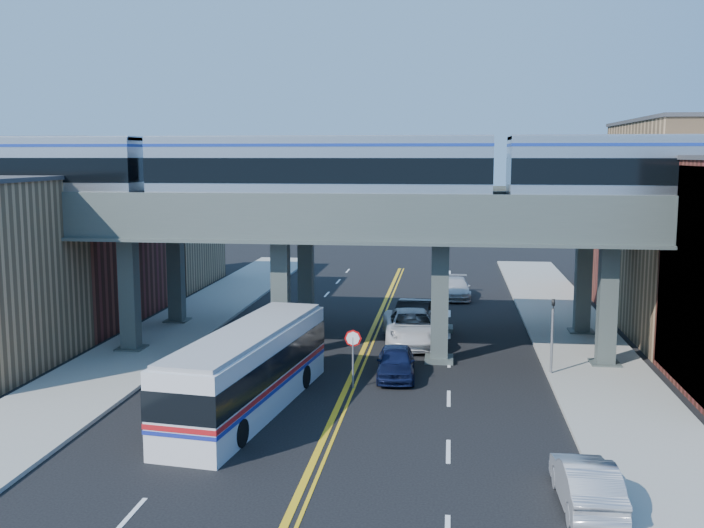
% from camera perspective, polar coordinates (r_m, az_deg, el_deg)
% --- Properties ---
extents(ground, '(120.00, 120.00, 0.00)m').
position_cam_1_polar(ground, '(32.20, -1.13, -10.54)').
color(ground, black).
rests_on(ground, ground).
extents(sidewalk_west, '(5.00, 70.00, 0.16)m').
position_cam_1_polar(sidewalk_west, '(44.42, -14.13, -5.48)').
color(sidewalk_west, gray).
rests_on(sidewalk_west, ground).
extents(sidewalk_east, '(5.00, 70.00, 0.16)m').
position_cam_1_polar(sidewalk_east, '(42.07, 16.71, -6.33)').
color(sidewalk_east, gray).
rests_on(sidewalk_east, ground).
extents(building_west_b, '(8.00, 14.00, 11.00)m').
position_cam_1_polar(building_west_b, '(51.80, -19.17, 2.29)').
color(building_west_b, brown).
rests_on(building_west_b, ground).
extents(building_west_c, '(8.00, 10.00, 8.00)m').
position_cam_1_polar(building_west_c, '(63.80, -13.96, 2.12)').
color(building_west_c, '#A27B54').
rests_on(building_west_c, ground).
extents(building_east_b, '(8.00, 14.00, 12.00)m').
position_cam_1_polar(building_east_b, '(48.50, 24.01, 2.28)').
color(building_east_b, '#A27B54').
rests_on(building_east_b, ground).
extents(building_east_c, '(8.00, 10.00, 9.00)m').
position_cam_1_polar(building_east_c, '(61.14, 20.43, 2.08)').
color(building_east_c, brown).
rests_on(building_east_c, ground).
extents(mural_panel, '(0.10, 9.50, 9.50)m').
position_cam_1_polar(mural_panel, '(36.10, 23.36, -1.40)').
color(mural_panel, teal).
rests_on(mural_panel, ground).
extents(elevated_viaduct_near, '(52.00, 3.60, 7.40)m').
position_cam_1_polar(elevated_viaduct_near, '(38.65, 0.54, 2.40)').
color(elevated_viaduct_near, '#3E4846').
rests_on(elevated_viaduct_near, ground).
extents(elevated_viaduct_far, '(52.00, 3.60, 7.40)m').
position_cam_1_polar(elevated_viaduct_far, '(45.59, 1.55, 3.24)').
color(elevated_viaduct_far, '#3E4846').
rests_on(elevated_viaduct_far, ground).
extents(transit_train, '(51.73, 3.25, 3.79)m').
position_cam_1_polar(transit_train, '(38.76, -2.39, 6.81)').
color(transit_train, black).
rests_on(transit_train, elevated_viaduct_near).
extents(stop_sign, '(0.76, 0.09, 2.63)m').
position_cam_1_polar(stop_sign, '(34.52, 0.07, -6.22)').
color(stop_sign, slate).
rests_on(stop_sign, ground).
extents(traffic_signal, '(0.15, 0.18, 4.10)m').
position_cam_1_polar(traffic_signal, '(37.38, 14.37, -4.52)').
color(traffic_signal, slate).
rests_on(traffic_signal, ground).
extents(transit_bus, '(4.26, 12.43, 3.14)m').
position_cam_1_polar(transit_bus, '(31.97, -7.53, -7.72)').
color(transit_bus, silver).
rests_on(transit_bus, ground).
extents(car_lane_a, '(1.96, 4.37, 1.46)m').
position_cam_1_polar(car_lane_a, '(36.45, 3.21, -7.14)').
color(car_lane_a, '#0F1639').
rests_on(car_lane_a, ground).
extents(car_lane_b, '(2.43, 5.61, 1.80)m').
position_cam_1_polar(car_lane_b, '(45.64, 4.49, -3.85)').
color(car_lane_b, '#2A2A2C').
rests_on(car_lane_b, ground).
extents(car_lane_c, '(3.70, 6.74, 1.79)m').
position_cam_1_polar(car_lane_c, '(42.95, 4.37, -4.60)').
color(car_lane_c, white).
rests_on(car_lane_c, ground).
extents(car_lane_d, '(2.14, 5.01, 1.44)m').
position_cam_1_polar(car_lane_d, '(56.73, 7.57, -1.76)').
color(car_lane_d, '#BCBCC1').
rests_on(car_lane_d, ground).
extents(car_parked_curb, '(1.65, 4.43, 1.45)m').
position_cam_1_polar(car_parked_curb, '(24.63, 16.70, -15.04)').
color(car_parked_curb, '#98989C').
rests_on(car_parked_curb, ground).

